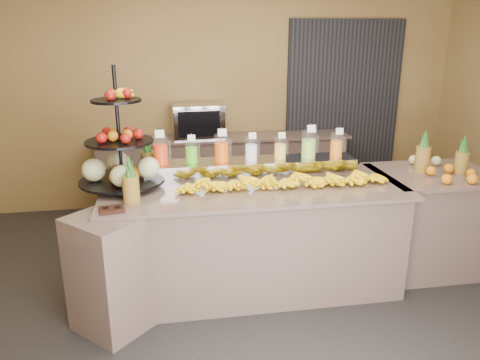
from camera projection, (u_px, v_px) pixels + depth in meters
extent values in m
plane|color=black|center=(260.00, 303.00, 3.88)|extent=(6.00, 6.00, 0.00)
cube|color=olive|center=(220.00, 95.00, 5.81)|extent=(6.00, 0.02, 2.80)
cube|color=black|center=(343.00, 108.00, 6.08)|extent=(1.50, 0.06, 2.20)
cube|color=gray|center=(254.00, 239.00, 4.03)|extent=(2.40, 0.90, 0.90)
cube|color=gray|center=(254.00, 188.00, 3.88)|extent=(2.50, 1.00, 0.03)
cube|color=gray|center=(112.00, 272.00, 3.47)|extent=(0.71, 0.71, 0.90)
cube|color=gray|center=(429.00, 222.00, 4.39)|extent=(1.00, 0.80, 0.90)
cube|color=gray|center=(435.00, 174.00, 4.25)|extent=(1.08, 0.88, 0.03)
cube|color=gray|center=(224.00, 174.00, 5.86)|extent=(3.00, 0.50, 0.90)
cube|color=gray|center=(223.00, 137.00, 5.72)|extent=(3.10, 0.55, 0.03)
cube|color=gray|center=(251.00, 168.00, 4.12)|extent=(1.85, 0.30, 0.15)
cylinder|color=silver|center=(160.00, 150.00, 3.94)|extent=(0.13, 0.13, 0.24)
cylinder|color=red|center=(161.00, 155.00, 3.95)|extent=(0.12, 0.12, 0.16)
cylinder|color=gray|center=(158.00, 144.00, 3.93)|extent=(0.01, 0.01, 0.28)
cube|color=white|center=(160.00, 134.00, 3.84)|extent=(0.08, 0.02, 0.07)
cylinder|color=silver|center=(191.00, 151.00, 3.99)|extent=(0.11, 0.11, 0.20)
cylinder|color=#4BBD14|center=(192.00, 155.00, 4.00)|extent=(0.10, 0.10, 0.14)
cylinder|color=gray|center=(190.00, 146.00, 3.98)|extent=(0.01, 0.01, 0.23)
cube|color=white|center=(191.00, 138.00, 3.90)|extent=(0.06, 0.02, 0.05)
cylinder|color=silver|center=(222.00, 148.00, 4.02)|extent=(0.13, 0.13, 0.23)
cylinder|color=#E34E00|center=(222.00, 152.00, 4.04)|extent=(0.12, 0.12, 0.16)
cylinder|color=gray|center=(220.00, 142.00, 4.01)|extent=(0.01, 0.01, 0.28)
cube|color=white|center=(222.00, 132.00, 3.92)|extent=(0.07, 0.02, 0.06)
cylinder|color=silver|center=(251.00, 149.00, 4.07)|extent=(0.11, 0.11, 0.20)
cylinder|color=white|center=(251.00, 152.00, 4.08)|extent=(0.10, 0.10, 0.14)
cylinder|color=gray|center=(249.00, 143.00, 4.06)|extent=(0.01, 0.01, 0.24)
cube|color=white|center=(252.00, 136.00, 3.98)|extent=(0.06, 0.02, 0.05)
cylinder|color=silver|center=(280.00, 148.00, 4.11)|extent=(0.11, 0.11, 0.19)
cylinder|color=yellow|center=(280.00, 151.00, 4.12)|extent=(0.10, 0.10, 0.13)
cylinder|color=gray|center=(279.00, 143.00, 4.11)|extent=(0.01, 0.01, 0.23)
cube|color=white|center=(282.00, 135.00, 4.03)|extent=(0.06, 0.02, 0.05)
cylinder|color=silver|center=(309.00, 144.00, 4.15)|extent=(0.13, 0.13, 0.24)
cylinder|color=#88C63F|center=(309.00, 148.00, 4.16)|extent=(0.12, 0.12, 0.16)
cylinder|color=gray|center=(307.00, 138.00, 4.14)|extent=(0.01, 0.01, 0.28)
cube|color=white|center=(312.00, 129.00, 4.04)|extent=(0.08, 0.02, 0.07)
cylinder|color=silver|center=(336.00, 145.00, 4.19)|extent=(0.11, 0.11, 0.21)
cylinder|color=orange|center=(336.00, 148.00, 4.20)|extent=(0.11, 0.11, 0.14)
cylinder|color=gray|center=(335.00, 139.00, 4.18)|extent=(0.01, 0.01, 0.25)
cube|color=white|center=(340.00, 131.00, 4.10)|extent=(0.07, 0.02, 0.06)
ellipsoid|color=yellow|center=(188.00, 186.00, 3.75)|extent=(0.22, 0.16, 0.09)
ellipsoid|color=yellow|center=(213.00, 184.00, 3.78)|extent=(0.22, 0.16, 0.09)
ellipsoid|color=yellow|center=(237.00, 183.00, 3.81)|extent=(0.22, 0.16, 0.09)
ellipsoid|color=yellow|center=(261.00, 182.00, 3.84)|extent=(0.22, 0.16, 0.09)
ellipsoid|color=yellow|center=(284.00, 181.00, 3.88)|extent=(0.22, 0.16, 0.09)
ellipsoid|color=yellow|center=(307.00, 179.00, 3.91)|extent=(0.22, 0.16, 0.09)
ellipsoid|color=yellow|center=(330.00, 178.00, 3.94)|extent=(0.22, 0.16, 0.09)
ellipsoid|color=yellow|center=(352.00, 177.00, 3.97)|extent=(0.22, 0.16, 0.09)
ellipsoid|color=yellow|center=(374.00, 176.00, 4.00)|extent=(0.22, 0.16, 0.09)
ellipsoid|color=yellow|center=(208.00, 177.00, 3.76)|extent=(0.18, 0.15, 0.08)
ellipsoid|color=yellow|center=(239.00, 176.00, 3.80)|extent=(0.18, 0.15, 0.08)
ellipsoid|color=yellow|center=(269.00, 174.00, 3.84)|extent=(0.18, 0.15, 0.08)
ellipsoid|color=yellow|center=(299.00, 173.00, 3.88)|extent=(0.18, 0.15, 0.08)
ellipsoid|color=yellow|center=(328.00, 171.00, 3.92)|extent=(0.18, 0.15, 0.08)
ellipsoid|color=yellow|center=(357.00, 170.00, 3.96)|extent=(0.18, 0.15, 0.08)
cylinder|color=black|center=(118.00, 128.00, 3.72)|extent=(0.03, 0.03, 0.98)
cylinder|color=black|center=(123.00, 180.00, 3.86)|extent=(0.74, 0.74, 0.02)
cylinder|color=black|center=(119.00, 141.00, 3.75)|extent=(0.58, 0.58, 0.02)
cylinder|color=black|center=(116.00, 100.00, 3.65)|extent=(0.42, 0.42, 0.02)
sphere|color=beige|center=(149.00, 167.00, 3.86)|extent=(0.19, 0.19, 0.19)
sphere|color=maroon|center=(138.00, 134.00, 3.76)|extent=(0.09, 0.09, 0.09)
sphere|color=orange|center=(108.00, 174.00, 3.82)|extent=(0.10, 0.10, 0.10)
cube|color=black|center=(112.00, 210.00, 3.34)|extent=(0.20, 0.16, 0.03)
cylinder|color=brown|center=(131.00, 190.00, 3.47)|extent=(0.12, 0.12, 0.21)
cone|color=#1E501A|center=(129.00, 166.00, 3.42)|extent=(0.06, 0.06, 0.16)
cylinder|color=brown|center=(149.00, 165.00, 4.08)|extent=(0.12, 0.12, 0.23)
cone|color=#1E501A|center=(147.00, 143.00, 4.02)|extent=(0.06, 0.06, 0.16)
cylinder|color=brown|center=(422.00, 159.00, 4.24)|extent=(0.13, 0.13, 0.24)
cylinder|color=brown|center=(461.00, 163.00, 4.21)|extent=(0.12, 0.12, 0.20)
ellipsoid|color=orange|center=(452.00, 174.00, 4.06)|extent=(0.35, 0.24, 0.09)
cube|color=gray|center=(198.00, 121.00, 5.60)|extent=(0.62, 0.45, 0.40)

